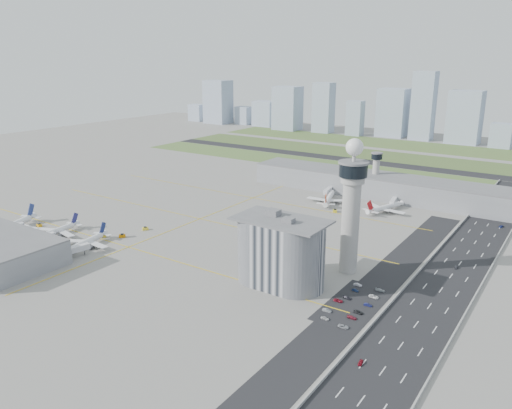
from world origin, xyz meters
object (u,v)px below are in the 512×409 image
Objects in this scene: car_lot_4 at (355,290)px; car_lot_11 at (380,290)px; tug_2 at (103,236)px; car_hw_4 at (493,200)px; jet_bridge_far_1 at (395,200)px; car_lot_0 at (325,318)px; car_hw_1 at (456,267)px; jet_bridge_near_1 at (29,243)px; tug_1 at (122,235)px; airplane_near_a at (11,222)px; tug_3 at (145,228)px; car_lot_2 at (338,301)px; car_hw_0 at (361,363)px; car_lot_9 at (368,305)px; admin_building at (280,252)px; car_lot_3 at (347,298)px; car_lot_6 at (343,327)px; car_hw_2 at (501,226)px; secondary_tower at (376,170)px; car_lot_1 at (327,310)px; airplane_far_b at (386,204)px; control_tower at (351,201)px; airplane_far_a at (329,195)px; car_lot_10 at (374,297)px; tug_5 at (346,219)px; tug_4 at (335,210)px; tug_0 at (39,225)px; airplane_near_b at (55,228)px.

car_lot_4 is 0.78× the size of car_lot_11.
car_hw_4 is at bearing 87.29° from tug_2.
car_lot_11 is (41.09, -136.37, -2.25)m from jet_bridge_far_1.
car_hw_1 is at bearing -20.12° from car_lot_0.
jet_bridge_near_1 reaches higher than tug_1.
airplane_near_a is 79.07m from tug_3.
car_hw_0 is at bearing -147.01° from car_lot_2.
car_lot_2 is at bearing 101.46° from car_lot_9.
admin_building is 10.74× the size of car_lot_3.
car_lot_6 is 1.26× the size of car_hw_1.
admin_building reaches higher than car_hw_2.
jet_bridge_far_1 reaches higher than car_hw_1.
secondary_tower is 8.35× the size of car_lot_1.
airplane_far_b is 11.17× the size of car_hw_4.
car_lot_3 is at bearing 0.79° from car_lot_0.
airplane_far_b reaches higher than tug_2.
control_tower reaches higher than airplane_far_a.
control_tower is 144.68m from tug_2.
car_lot_4 is at bearing 89.34° from car_lot_10.
tug_5 is at bearing 24.76° from car_lot_9.
control_tower is 17.93× the size of tug_1.
tug_2 is at bearing -117.97° from secondary_tower.
tug_4 reaches higher than car_lot_1.
admin_building is (-20.01, -30.00, -19.74)m from control_tower.
secondary_tower reaches higher than car_lot_0.
airplane_far_b is 35.42m from tug_5.
car_lot_1 is (43.52, -114.27, -0.39)m from tug_5.
car_hw_1 is 1.02× the size of car_hw_4.
secondary_tower reaches higher than tug_0.
control_tower is at bearing 51.56° from tug_2.
admin_building reaches higher than car_lot_1.
airplane_far_b is 8.80× the size of car_lot_11.
control_tower is 18.29× the size of tug_3.
car_hw_2 is at bearing -17.50° from car_lot_2.
car_lot_3 is 0.92× the size of car_lot_6.
tug_2 is at bearing 103.84° from car_lot_10.
airplane_near_b reaches higher than tug_2.
tug_0 is at bearing 105.91° from car_lot_4.
tug_3 reaches higher than car_lot_0.
car_lot_4 is (138.81, 10.74, -0.49)m from tug_1.
car_lot_0 is at bearing -13.73° from tug_5.
car_lot_0 is 1.06× the size of car_hw_4.
car_lot_4 is (137.16, -5.62, -0.47)m from tug_3.
tug_3 is (-105.21, 17.21, -14.28)m from admin_building.
car_hw_4 is at bearing -9.91° from car_lot_1.
tug_1 is at bearing 70.50° from tug_2.
tug_1 is (56.71, 15.56, 0.09)m from tug_0.
car_hw_1 is 0.82× the size of car_hw_2.
control_tower reaches higher than car_lot_4.
control_tower is 19.41× the size of tug_2.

